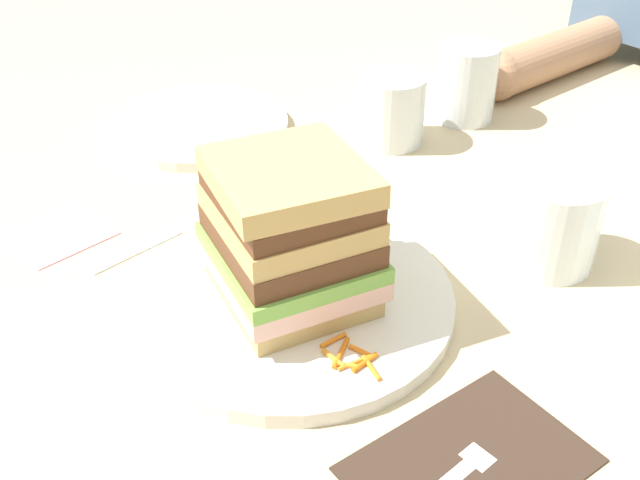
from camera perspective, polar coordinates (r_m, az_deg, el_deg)
ground_plane at (r=0.63m, az=-0.50°, el=-4.98°), size 3.00×3.00×0.00m
main_plate at (r=0.63m, az=-2.13°, el=-4.47°), size 0.27×0.27×0.01m
sandwich at (r=0.59m, az=-2.27°, el=0.51°), size 0.15×0.14×0.12m
carrot_shred_0 at (r=0.70m, az=-6.61°, el=0.65°), size 0.03×0.02×0.00m
carrot_shred_1 at (r=0.69m, az=-3.65°, el=0.42°), size 0.02×0.02×0.00m
carrot_shred_2 at (r=0.69m, az=-4.91°, el=0.15°), size 0.02×0.02×0.00m
carrot_shred_3 at (r=0.71m, az=-5.13°, el=1.33°), size 0.00×0.03×0.00m
carrot_shred_4 at (r=0.68m, az=-4.21°, el=-0.12°), size 0.03×0.01×0.00m
carrot_shred_5 at (r=0.70m, az=-5.24°, el=0.81°), size 0.00×0.02×0.00m
carrot_shred_6 at (r=0.68m, az=-5.19°, el=-0.56°), size 0.02×0.03×0.00m
carrot_shred_7 at (r=0.70m, az=-4.72°, el=0.89°), size 0.03×0.01×0.00m
carrot_shred_8 at (r=0.70m, az=-4.16°, el=0.61°), size 0.01×0.03×0.00m
carrot_shred_9 at (r=0.56m, az=1.00°, el=-8.84°), size 0.02×0.00×0.00m
carrot_shred_10 at (r=0.56m, az=3.39°, el=-9.16°), size 0.01×0.03×0.00m
carrot_shred_11 at (r=0.57m, az=3.05°, el=-8.30°), size 0.02×0.01×0.00m
carrot_shred_12 at (r=0.56m, az=1.88°, el=-9.33°), size 0.02×0.01×0.00m
carrot_shred_13 at (r=0.57m, az=1.58°, el=-8.46°), size 0.02×0.03×0.00m
carrot_shred_14 at (r=0.58m, az=1.00°, el=-7.53°), size 0.00×0.02×0.00m
carrot_shred_15 at (r=0.56m, az=2.63°, el=-9.16°), size 0.01×0.03×0.00m
carrot_shred_16 at (r=0.56m, az=3.88°, el=-9.55°), size 0.03×0.01×0.00m
napkin_dark at (r=0.53m, az=11.18°, el=-16.14°), size 0.11×0.16×0.00m
fork at (r=0.51m, az=9.57°, el=-17.29°), size 0.02×0.17×0.00m
knife at (r=0.74m, az=-10.69°, el=0.79°), size 0.03×0.20×0.00m
juice_glass at (r=0.69m, az=17.01°, el=1.03°), size 0.08×0.08×0.08m
empty_tumbler_0 at (r=0.87m, az=5.38°, el=9.74°), size 0.08×0.08×0.08m
empty_tumbler_2 at (r=0.94m, az=10.88°, el=11.52°), size 0.07×0.07×0.09m
side_plate at (r=0.92m, az=-9.03°, el=8.52°), size 0.21×0.21×0.01m
napkin_pink at (r=0.76m, az=-18.99°, el=0.50°), size 0.09×0.09×0.00m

